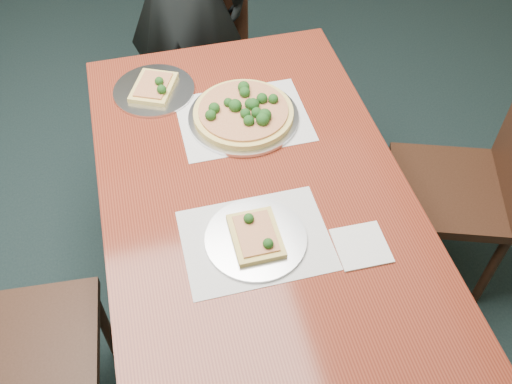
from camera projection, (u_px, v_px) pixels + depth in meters
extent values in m
plane|color=black|center=(147.00, 284.00, 2.34)|extent=(8.00, 8.00, 0.00)
cube|color=#5E1E12|center=(256.00, 197.00, 1.69)|extent=(0.90, 1.50, 0.04)
cylinder|color=black|center=(124.00, 148.00, 2.35)|extent=(0.07, 0.07, 0.70)
cylinder|color=black|center=(304.00, 117.00, 2.47)|extent=(0.07, 0.07, 0.70)
cube|color=black|center=(197.00, 69.00, 2.53)|extent=(0.53, 0.53, 0.04)
cylinder|color=black|center=(157.00, 133.00, 2.61)|extent=(0.04, 0.04, 0.43)
cylinder|color=black|center=(171.00, 83.00, 2.84)|extent=(0.04, 0.04, 0.43)
cylinder|color=black|center=(235.00, 137.00, 2.59)|extent=(0.04, 0.04, 0.43)
cylinder|color=black|center=(242.00, 87.00, 2.82)|extent=(0.04, 0.04, 0.43)
cube|color=black|center=(26.00, 351.00, 1.67)|extent=(0.45, 0.45, 0.04)
cylinder|color=black|center=(105.00, 324.00, 1.99)|extent=(0.04, 0.04, 0.43)
cube|color=black|center=(451.00, 191.00, 2.07)|extent=(0.54, 0.54, 0.04)
cylinder|color=black|center=(387.00, 191.00, 2.38)|extent=(0.04, 0.04, 0.43)
cylinder|color=black|center=(475.00, 198.00, 2.36)|extent=(0.04, 0.04, 0.43)
cylinder|color=black|center=(392.00, 264.00, 2.15)|extent=(0.04, 0.04, 0.43)
cylinder|color=black|center=(489.00, 271.00, 2.12)|extent=(0.04, 0.04, 0.43)
cube|color=white|center=(244.00, 118.00, 1.88)|extent=(0.42, 0.32, 0.00)
cube|color=white|center=(256.00, 240.00, 1.56)|extent=(0.40, 0.30, 0.00)
cylinder|color=silver|center=(243.00, 117.00, 1.87)|extent=(0.36, 0.36, 0.01)
cylinder|color=#DBB854|center=(243.00, 113.00, 1.86)|extent=(0.33, 0.33, 0.02)
cylinder|color=#E1BB75|center=(243.00, 110.00, 1.85)|extent=(0.29, 0.29, 0.01)
sphere|color=#164114|center=(253.00, 104.00, 1.84)|extent=(0.04, 0.04, 0.04)
sphere|color=#164114|center=(214.00, 108.00, 1.83)|extent=(0.04, 0.04, 0.04)
sphere|color=#164114|center=(262.00, 98.00, 1.87)|extent=(0.04, 0.04, 0.04)
sphere|color=#164114|center=(245.00, 114.00, 1.82)|extent=(0.03, 0.03, 0.03)
sphere|color=#164114|center=(250.00, 104.00, 1.85)|extent=(0.04, 0.04, 0.04)
sphere|color=#164114|center=(245.00, 92.00, 1.89)|extent=(0.04, 0.04, 0.04)
sphere|color=#164114|center=(235.00, 106.00, 1.84)|extent=(0.04, 0.04, 0.04)
sphere|color=#164114|center=(263.00, 119.00, 1.80)|extent=(0.04, 0.04, 0.04)
sphere|color=#164114|center=(265.00, 115.00, 1.81)|extent=(0.04, 0.04, 0.04)
sphere|color=#164114|center=(273.00, 99.00, 1.87)|extent=(0.03, 0.03, 0.03)
sphere|color=#164114|center=(211.00, 115.00, 1.81)|extent=(0.04, 0.04, 0.04)
sphere|color=#164114|center=(244.00, 87.00, 1.90)|extent=(0.04, 0.04, 0.04)
sphere|color=#164114|center=(228.00, 102.00, 1.86)|extent=(0.03, 0.03, 0.03)
sphere|color=#164114|center=(249.00, 121.00, 1.80)|extent=(0.04, 0.04, 0.04)
sphere|color=#164114|center=(257.00, 113.00, 1.82)|extent=(0.04, 0.04, 0.04)
cylinder|color=silver|center=(256.00, 239.00, 1.56)|extent=(0.28, 0.28, 0.01)
cube|color=#DBB854|center=(256.00, 236.00, 1.55)|extent=(0.13, 0.17, 0.02)
cube|color=#E1BB75|center=(256.00, 233.00, 1.54)|extent=(0.10, 0.14, 0.01)
sphere|color=#164114|center=(268.00, 243.00, 1.50)|extent=(0.03, 0.03, 0.03)
sphere|color=#164114|center=(249.00, 218.00, 1.56)|extent=(0.03, 0.03, 0.03)
cylinder|color=silver|center=(154.00, 90.00, 1.97)|extent=(0.28, 0.28, 0.01)
cube|color=#DBB854|center=(154.00, 87.00, 1.96)|extent=(0.19, 0.21, 0.02)
cube|color=#E1BB75|center=(153.00, 85.00, 1.95)|extent=(0.15, 0.17, 0.01)
sphere|color=#164114|center=(162.00, 89.00, 1.91)|extent=(0.03, 0.03, 0.03)
sphere|color=#164114|center=(159.00, 81.00, 1.94)|extent=(0.03, 0.03, 0.03)
cube|color=white|center=(361.00, 246.00, 1.55)|extent=(0.14, 0.14, 0.01)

